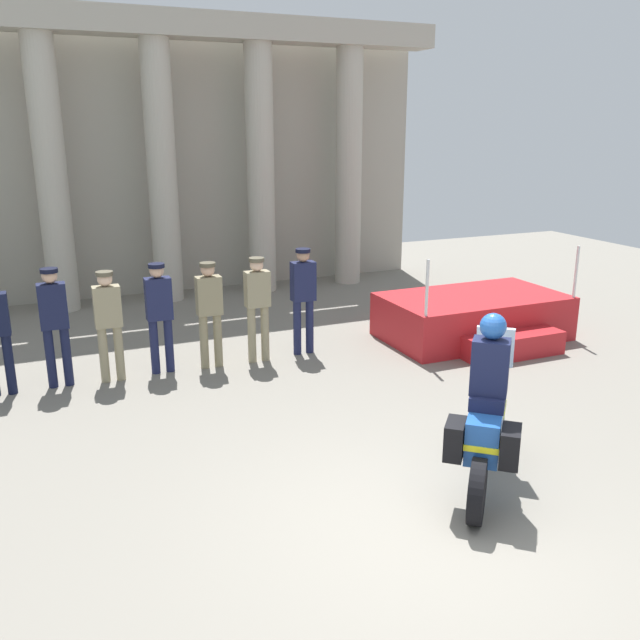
% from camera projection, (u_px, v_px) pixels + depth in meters
% --- Properties ---
extents(ground_plane, '(28.00, 28.00, 0.00)m').
position_uv_depth(ground_plane, '(424.00, 525.00, 6.39)').
color(ground_plane, gray).
extents(colonnade_backdrop, '(12.40, 1.45, 5.85)m').
position_uv_depth(colonnade_backdrop, '(156.00, 146.00, 14.25)').
color(colonnade_backdrop, '#A49F91').
rests_on(colonnade_backdrop, ground_plane).
extents(reviewing_stand, '(3.15, 2.30, 1.67)m').
position_uv_depth(reviewing_stand, '(475.00, 318.00, 11.88)').
color(reviewing_stand, '#B21E23').
rests_on(reviewing_stand, ground_plane).
extents(officer_in_row_1, '(0.38, 0.24, 1.74)m').
position_uv_depth(officer_in_row_1, '(54.00, 318.00, 9.52)').
color(officer_in_row_1, '#141938').
rests_on(officer_in_row_1, ground_plane).
extents(officer_in_row_2, '(0.38, 0.24, 1.65)m').
position_uv_depth(officer_in_row_2, '(108.00, 317.00, 9.74)').
color(officer_in_row_2, gray).
rests_on(officer_in_row_2, ground_plane).
extents(officer_in_row_3, '(0.38, 0.24, 1.69)m').
position_uv_depth(officer_in_row_3, '(159.00, 309.00, 10.08)').
color(officer_in_row_3, '#191E42').
rests_on(officer_in_row_3, ground_plane).
extents(officer_in_row_4, '(0.38, 0.24, 1.66)m').
position_uv_depth(officer_in_row_4, '(209.00, 306.00, 10.30)').
color(officer_in_row_4, '#847A5B').
rests_on(officer_in_row_4, ground_plane).
extents(officer_in_row_5, '(0.38, 0.24, 1.68)m').
position_uv_depth(officer_in_row_5, '(258.00, 301.00, 10.56)').
color(officer_in_row_5, gray).
rests_on(officer_in_row_5, ground_plane).
extents(officer_in_row_6, '(0.38, 0.24, 1.75)m').
position_uv_depth(officer_in_row_6, '(303.00, 292.00, 10.93)').
color(officer_in_row_6, '#191E42').
rests_on(officer_in_row_6, ground_plane).
extents(motorcycle_with_rider, '(1.47, 1.65, 1.90)m').
position_uv_depth(motorcycle_with_rider, '(487.00, 418.00, 6.84)').
color(motorcycle_with_rider, black).
rests_on(motorcycle_with_rider, ground_plane).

